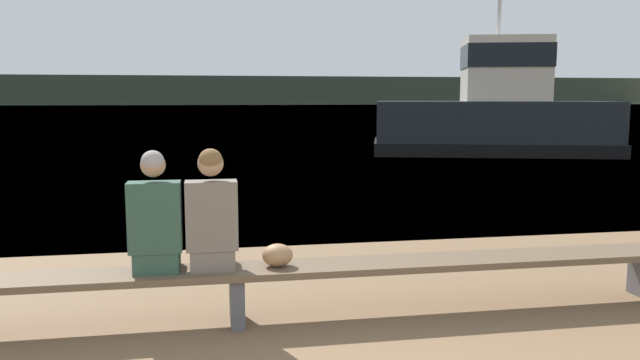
# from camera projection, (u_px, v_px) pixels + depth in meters

# --- Properties ---
(water_surface) EXTENTS (240.00, 240.00, 0.00)m
(water_surface) POSITION_uv_depth(u_px,v_px,m) (211.00, 107.00, 125.33)
(water_surface) COLOR #386084
(water_surface) RESTS_ON ground
(far_shoreline) EXTENTS (600.00, 12.00, 7.42)m
(far_shoreline) POSITION_uv_depth(u_px,v_px,m) (210.00, 90.00, 164.75)
(far_shoreline) COLOR #384233
(far_shoreline) RESTS_ON ground
(bench_main) EXTENTS (8.62, 0.50, 0.49)m
(bench_main) POSITION_uv_depth(u_px,v_px,m) (236.00, 277.00, 5.41)
(bench_main) COLOR brown
(bench_main) RESTS_ON ground
(person_left) EXTENTS (0.43, 0.40, 1.04)m
(person_left) POSITION_uv_depth(u_px,v_px,m) (155.00, 220.00, 5.23)
(person_left) COLOR #2D4C3D
(person_left) RESTS_ON bench_main
(person_right) EXTENTS (0.43, 0.41, 1.05)m
(person_right) POSITION_uv_depth(u_px,v_px,m) (212.00, 217.00, 5.31)
(person_right) COLOR #70665B
(person_right) RESTS_ON bench_main
(shopping_bag) EXTENTS (0.27, 0.23, 0.20)m
(shopping_bag) POSITION_uv_depth(u_px,v_px,m) (278.00, 255.00, 5.45)
(shopping_bag) COLOR #9E754C
(shopping_bag) RESTS_ON bench_main
(tugboat_red) EXTENTS (8.78, 5.56, 6.61)m
(tugboat_red) POSITION_uv_depth(u_px,v_px,m) (494.00, 117.00, 21.74)
(tugboat_red) COLOR black
(tugboat_red) RESTS_ON water_surface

